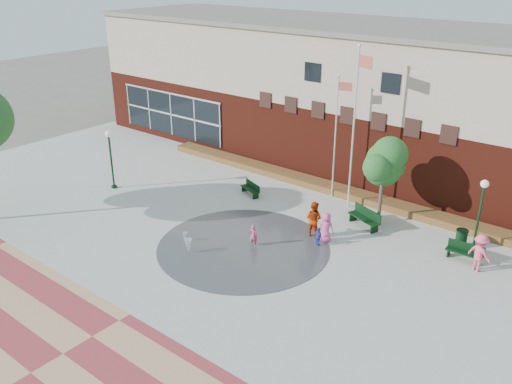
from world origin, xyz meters
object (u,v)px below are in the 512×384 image
Objects in this scene: flagpole_left at (336,131)px; bench_left at (250,191)px; child_splash at (253,236)px; flagpole_right at (355,121)px; trash_can at (461,238)px.

flagpole_left is 6.15m from bench_left.
flagpole_left reaches higher than child_splash.
child_splash is (0.11, -7.55, -3.45)m from flagpole_left.
flagpole_right reaches higher than child_splash.
trash_can is (12.00, 1.50, 0.23)m from bench_left.
child_splash is at bearing -80.42° from flagpole_right.
flagpole_right is 8.32m from child_splash.
child_splash reaches higher than trash_can.
flagpole_right reaches higher than flagpole_left.
flagpole_right is at bearing 174.18° from trash_can.
bench_left is at bearing -155.95° from flagpole_left.
flagpole_right is (1.47, -0.67, 1.02)m from flagpole_left.
trash_can is 0.82× the size of child_splash.
child_splash is (4.06, -4.72, 0.32)m from bench_left.
flagpole_right is 7.87× the size of child_splash.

